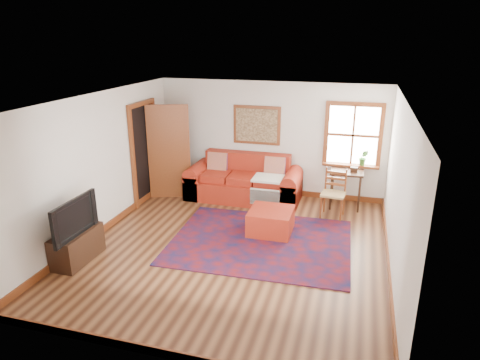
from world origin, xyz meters
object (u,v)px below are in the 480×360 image
(red_leather_sofa, at_px, (244,184))
(media_cabinet, at_px, (77,246))
(ladder_back_chair, at_px, (334,191))
(red_ottoman, at_px, (271,221))
(side_table, at_px, (347,177))

(red_leather_sofa, height_order, media_cabinet, red_leather_sofa)
(red_leather_sofa, height_order, ladder_back_chair, red_leather_sofa)
(red_ottoman, xyz_separation_m, ladder_back_chair, (1.03, 1.09, 0.30))
(ladder_back_chair, xyz_separation_m, media_cabinet, (-3.77, -2.92, -0.27))
(red_ottoman, distance_m, side_table, 2.07)
(side_table, relative_size, ladder_back_chair, 0.82)
(red_ottoman, height_order, side_table, side_table)
(red_ottoman, xyz_separation_m, side_table, (1.23, 1.60, 0.44))
(red_leather_sofa, xyz_separation_m, media_cabinet, (-1.83, -3.39, -0.07))
(side_table, height_order, ladder_back_chair, ladder_back_chair)
(media_cabinet, bearing_deg, red_leather_sofa, 61.67)
(red_leather_sofa, relative_size, side_table, 3.11)
(ladder_back_chair, relative_size, media_cabinet, 1.05)
(red_ottoman, bearing_deg, side_table, 51.75)
(red_ottoman, relative_size, media_cabinet, 0.84)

